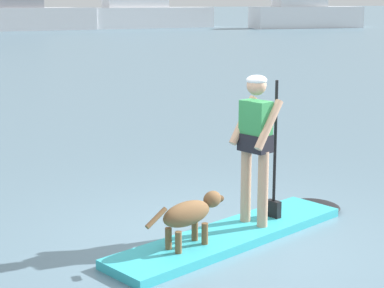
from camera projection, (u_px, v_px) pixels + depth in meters
The scene contains 7 objects.
ground_plane at pixel (230, 240), 7.36m from camera, with size 400.00×400.00×0.00m, color slate.
paddleboard at pixel (244, 231), 7.51m from camera, with size 3.46×1.71×0.10m.
person_paddler at pixel (256, 139), 7.40m from camera, with size 0.67×0.58×1.72m.
dog at pixel (190, 214), 6.86m from camera, with size 1.06×0.43×0.53m.
moored_boat_starboard at pixel (16, 12), 55.87m from camera, with size 12.78×3.33×10.76m.
moored_boat_center at pixel (143, 12), 60.75m from camera, with size 12.73×3.22×4.43m.
moored_boat_far_port at pixel (304, 11), 60.91m from camera, with size 10.72×4.39×4.67m.
Camera 1 is at (-3.36, -6.11, 2.63)m, focal length 61.71 mm.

